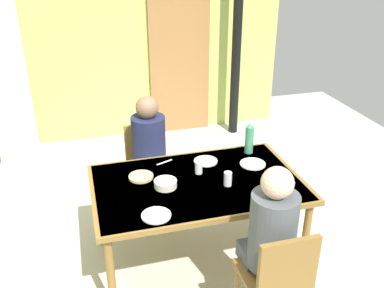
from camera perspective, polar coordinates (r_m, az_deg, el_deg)
ground_plane at (r=3.62m, az=-3.93°, el=-16.35°), size 7.27×7.27×0.00m
wall_back at (r=5.57m, az=-10.59°, el=14.44°), size 4.43×0.10×2.75m
door_wooden at (r=5.71m, az=-1.67°, el=11.25°), size 0.80×0.05×2.00m
stove_pipe_column at (r=5.58m, az=6.04°, el=14.74°), size 0.12×0.12×2.75m
dining_table at (r=3.29m, az=0.71°, el=-6.05°), size 1.59×0.99×0.76m
chair_near_diner at (r=2.87m, az=11.32°, el=-17.07°), size 0.40×0.40×0.87m
chair_far_diner at (r=4.06m, az=-5.91°, el=-2.76°), size 0.40×0.40×0.87m
person_near_diner at (r=2.78m, az=10.58°, el=-10.97°), size 0.30×0.37×0.77m
person_far_diner at (r=3.81m, az=-5.74°, el=0.05°), size 0.30×0.37×0.77m
water_bottle_green_near at (r=3.67m, az=7.64°, el=0.70°), size 0.07×0.07×0.28m
serving_bowl_center at (r=3.19m, az=-3.56°, el=-5.30°), size 0.17×0.17×0.05m
dinner_plate_near_left at (r=2.89m, az=-4.79°, el=-9.46°), size 0.20×0.20×0.01m
dinner_plate_near_right at (r=3.54m, az=1.83°, el=-2.30°), size 0.19×0.19×0.01m
dinner_plate_far_center at (r=3.53m, az=8.09°, el=-2.64°), size 0.21×0.21×0.01m
drinking_glass_by_near_diner at (r=3.35m, az=0.89°, el=-3.14°), size 0.06×0.06×0.10m
drinking_glass_by_far_diner at (r=3.20m, az=4.80°, el=-4.64°), size 0.06×0.06×0.11m
bread_plate_sliced at (r=3.33m, az=-6.81°, el=-4.34°), size 0.19×0.19×0.02m
cutlery_knife_near at (r=3.53m, az=-3.71°, el=-2.44°), size 0.14×0.07×0.00m
cutlery_fork_near at (r=3.38m, az=12.77°, el=-4.51°), size 0.03×0.15×0.00m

